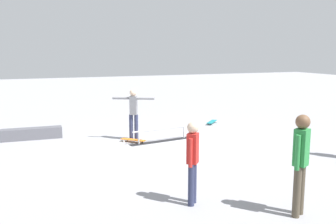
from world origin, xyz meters
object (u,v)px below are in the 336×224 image
object	(u,v)px
skater_main	(133,111)
bystander_red_shirt	(193,158)
skate_ledge	(32,134)
bystander_green_shirt	(301,159)
skateboard_main	(133,140)
loose_skateboard_teal	(212,122)
grind_rail	(162,136)

from	to	relation	value
skater_main	bystander_red_shirt	distance (m)	5.20
skate_ledge	bystander_red_shirt	distance (m)	7.05
skater_main	bystander_green_shirt	world-z (taller)	bystander_green_shirt
skateboard_main	loose_skateboard_teal	distance (m)	4.07
bystander_green_shirt	loose_skateboard_teal	world-z (taller)	bystander_green_shirt
skateboard_main	bystander_green_shirt	size ratio (longest dim) A/B	0.41
grind_rail	bystander_green_shirt	xyz separation A→B (m)	(-0.26, 5.84, 0.81)
skate_ledge	bystander_green_shirt	world-z (taller)	bystander_green_shirt
grind_rail	skate_ledge	xyz separation A→B (m)	(3.76, -1.80, -0.00)
loose_skateboard_teal	bystander_red_shirt	bearing A→B (deg)	13.12
bystander_red_shirt	bystander_green_shirt	world-z (taller)	bystander_green_shirt
bystander_red_shirt	loose_skateboard_teal	xyz separation A→B (m)	(-4.02, -6.69, -0.80)
skateboard_main	skater_main	bearing A→B (deg)	114.78
bystander_red_shirt	skateboard_main	bearing A→B (deg)	-142.16
skater_main	bystander_green_shirt	distance (m)	6.37
grind_rail	skateboard_main	size ratio (longest dim) A/B	3.07
grind_rail	loose_skateboard_teal	bearing A→B (deg)	-153.92
grind_rail	skater_main	size ratio (longest dim) A/B	1.35
skateboard_main	grind_rail	bearing A→B (deg)	32.57
skater_main	skateboard_main	distance (m)	0.91
skate_ledge	loose_skateboard_teal	size ratio (longest dim) A/B	2.60
grind_rail	skate_ledge	size ratio (longest dim) A/B	1.18
skate_ledge	skater_main	world-z (taller)	skater_main
skateboard_main	bystander_red_shirt	distance (m)	5.03
bystander_red_shirt	bystander_green_shirt	size ratio (longest dim) A/B	0.88
skateboard_main	bystander_red_shirt	world-z (taller)	bystander_red_shirt
grind_rail	bystander_red_shirt	distance (m)	4.94
skater_main	bystander_green_shirt	bearing A→B (deg)	126.80
skater_main	grind_rail	bearing A→B (deg)	177.90
skate_ledge	loose_skateboard_teal	world-z (taller)	skate_ledge
grind_rail	bystander_red_shirt	world-z (taller)	bystander_red_shirt
skater_main	loose_skateboard_teal	world-z (taller)	skater_main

